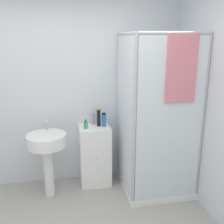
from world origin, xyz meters
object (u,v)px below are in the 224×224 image
Objects in this scene: shampoo_bottle_tall_black at (99,117)px; shampoo_bottle_blue at (104,120)px; sink at (47,148)px; soap_dispenser at (86,125)px; lotion_bottle_white at (93,119)px.

shampoo_bottle_tall_black is 0.08m from shampoo_bottle_blue.
soap_dispenser is at bearing 15.92° from sink.
soap_dispenser is 0.66× the size of lotion_bottle_white.
sink is at bearing -154.20° from lotion_bottle_white.
soap_dispenser is at bearing -160.08° from shampoo_bottle_tall_black.
shampoo_bottle_tall_black is (0.69, 0.21, 0.29)m from sink.
shampoo_bottle_blue is (0.76, 0.19, 0.26)m from sink.
sink reaches higher than soap_dispenser.
lotion_bottle_white is at bearing 129.86° from shampoo_bottle_tall_black.
shampoo_bottle_tall_black is 1.33× the size of lotion_bottle_white.
shampoo_bottle_tall_black reaches higher than shampoo_bottle_blue.
lotion_bottle_white reaches higher than shampoo_bottle_blue.
shampoo_bottle_tall_black is at bearing 19.92° from soap_dispenser.
soap_dispenser is 0.67× the size of shampoo_bottle_blue.
sink is at bearing -162.99° from shampoo_bottle_tall_black.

